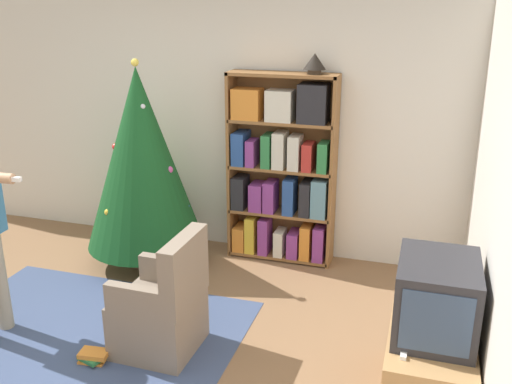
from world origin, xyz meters
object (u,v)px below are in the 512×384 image
at_px(armchair, 163,310).
at_px(table_lamp, 315,62).
at_px(television, 436,298).
at_px(bookshelf, 282,171).
at_px(christmas_tree, 141,159).

height_order(armchair, table_lamp, table_lamp).
relative_size(television, table_lamp, 3.02).
height_order(bookshelf, television, bookshelf).
bearing_deg(table_lamp, television, -57.51).
bearing_deg(christmas_tree, table_lamp, 19.18).
xyz_separation_m(christmas_tree, armchair, (0.79, -1.26, -0.73)).
xyz_separation_m(armchair, table_lamp, (0.70, 1.78, 1.60)).
distance_m(bookshelf, table_lamp, 1.07).
height_order(bookshelf, table_lamp, table_lamp).
bearing_deg(christmas_tree, television, -26.20).
relative_size(bookshelf, television, 3.02).
bearing_deg(bookshelf, armchair, -103.24).
relative_size(television, christmas_tree, 0.31).
xyz_separation_m(television, table_lamp, (-1.16, 1.82, 1.17)).
xyz_separation_m(christmas_tree, table_lamp, (1.49, 0.52, 0.87)).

